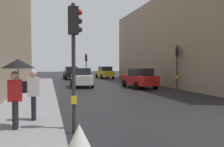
{
  "coord_description": "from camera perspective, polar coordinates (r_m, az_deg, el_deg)",
  "views": [
    {
      "loc": [
        -5.56,
        -7.49,
        2.15
      ],
      "look_at": [
        -1.54,
        7.49,
        1.52
      ],
      "focal_mm": 37.91,
      "sensor_mm": 36.0,
      "label": 1
    }
  ],
  "objects": [
    {
      "name": "car_red_sedan",
      "position": [
        21.35,
        6.63,
        -1.11
      ],
      "size": [
        2.22,
        4.3,
        1.76
      ],
      "color": "red",
      "rests_on": "ground"
    },
    {
      "name": "ground_plane",
      "position": [
        9.58,
        21.39,
        -10.82
      ],
      "size": [
        120.0,
        120.0,
        0.0
      ],
      "primitive_type": "plane",
      "color": "black"
    },
    {
      "name": "car_yellow_taxi",
      "position": [
        35.75,
        -1.74,
        0.29
      ],
      "size": [
        2.24,
        4.31,
        1.76
      ],
      "color": "yellow",
      "rests_on": "ground"
    },
    {
      "name": "building_facade_right",
      "position": [
        28.05,
        21.7,
        6.96
      ],
      "size": [
        12.0,
        26.07,
        8.99
      ],
      "primitive_type": "cube",
      "color": "gray",
      "rests_on": "ground"
    },
    {
      "name": "car_dark_suv",
      "position": [
        33.92,
        -9.8,
        0.14
      ],
      "size": [
        2.1,
        4.24,
        1.76
      ],
      "color": "black",
      "rests_on": "ground"
    },
    {
      "name": "sidewalk_kerb",
      "position": [
        13.68,
        -18.91,
        -6.51
      ],
      "size": [
        2.75,
        40.0,
        0.16
      ],
      "primitive_type": "cube",
      "color": "gray",
      "rests_on": "ground"
    },
    {
      "name": "warning_sign_triangle",
      "position": [
        6.18,
        -7.89,
        -14.89
      ],
      "size": [
        0.64,
        0.64,
        0.65
      ],
      "primitive_type": "cone",
      "color": "silver",
      "rests_on": "ground"
    },
    {
      "name": "traffic_light_far_median",
      "position": [
        30.26,
        -6.25,
        2.74
      ],
      "size": [
        0.25,
        0.43,
        3.44
      ],
      "color": "#2D2D2D",
      "rests_on": "ground"
    },
    {
      "name": "traffic_light_near_left",
      "position": [
        7.35,
        -9.1,
        6.94
      ],
      "size": [
        0.43,
        0.25,
        3.99
      ],
      "color": "#2D2D2D",
      "rests_on": "ground"
    },
    {
      "name": "traffic_light_mid_street",
      "position": [
        20.49,
        15.41,
        3.39
      ],
      "size": [
        0.35,
        0.45,
        3.71
      ],
      "color": "#2D2D2D",
      "rests_on": "ground"
    },
    {
      "name": "pedestrian_with_black_backpack",
      "position": [
        8.87,
        -18.7,
        -4.2
      ],
      "size": [
        0.6,
        0.36,
        1.77
      ],
      "color": "black",
      "rests_on": "sidewalk_kerb"
    },
    {
      "name": "car_white_compact",
      "position": [
        22.33,
        -7.38,
        -0.96
      ],
      "size": [
        2.26,
        4.32,
        1.76
      ],
      "color": "silver",
      "rests_on": "ground"
    },
    {
      "name": "pedestrian_with_umbrella",
      "position": [
        7.77,
        -21.9,
        -0.14
      ],
      "size": [
        1.0,
        1.0,
        2.14
      ],
      "color": "black",
      "rests_on": "sidewalk_kerb"
    }
  ]
}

